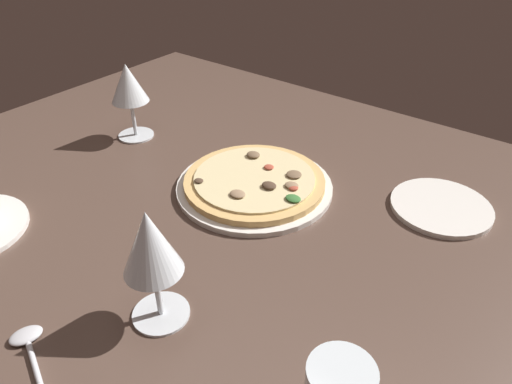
# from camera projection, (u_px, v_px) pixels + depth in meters

# --- Properties ---
(dining_table) EXTENTS (1.50, 1.10, 0.04)m
(dining_table) POSITION_uv_depth(u_px,v_px,m) (258.00, 235.00, 0.79)
(dining_table) COLOR brown
(dining_table) RESTS_ON ground
(pizza_main) EXTENTS (0.28, 0.28, 0.03)m
(pizza_main) POSITION_uv_depth(u_px,v_px,m) (255.00, 183.00, 0.86)
(pizza_main) COLOR silver
(pizza_main) RESTS_ON dining_table
(wine_glass_far) EXTENTS (0.08, 0.08, 0.17)m
(wine_glass_far) POSITION_uv_depth(u_px,v_px,m) (150.00, 247.00, 0.56)
(wine_glass_far) COLOR silver
(wine_glass_far) RESTS_ON dining_table
(wine_glass_near) EXTENTS (0.08, 0.08, 0.16)m
(wine_glass_near) POSITION_uv_depth(u_px,v_px,m) (128.00, 86.00, 0.97)
(wine_glass_near) COLOR silver
(wine_glass_near) RESTS_ON dining_table
(side_plate) EXTENTS (0.17, 0.17, 0.01)m
(side_plate) POSITION_uv_depth(u_px,v_px,m) (441.00, 207.00, 0.81)
(side_plate) COLOR silver
(side_plate) RESTS_ON dining_table
(spoon) EXTENTS (0.11, 0.06, 0.01)m
(spoon) POSITION_uv_depth(u_px,v_px,m) (28.00, 344.00, 0.58)
(spoon) COLOR silver
(spoon) RESTS_ON dining_table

